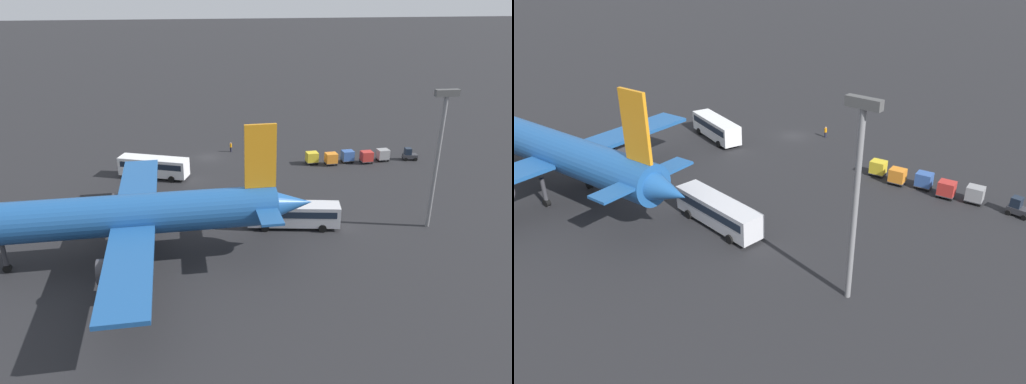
% 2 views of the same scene
% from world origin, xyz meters
% --- Properties ---
extents(ground_plane, '(600.00, 600.00, 0.00)m').
position_xyz_m(ground_plane, '(0.00, 0.00, 0.00)').
color(ground_plane, '#232326').
extents(airplane, '(42.41, 36.34, 15.15)m').
position_xyz_m(airplane, '(9.86, 33.82, 5.70)').
color(airplane, '#1E5193').
rests_on(airplane, ground).
extents(shuttle_bus_near, '(11.21, 6.15, 3.25)m').
position_xyz_m(shuttle_bus_near, '(8.68, 8.44, 1.94)').
color(shuttle_bus_near, white).
rests_on(shuttle_bus_near, ground).
extents(shuttle_bus_far, '(11.75, 4.30, 3.14)m').
position_xyz_m(shuttle_bus_far, '(-10.05, 27.56, 1.89)').
color(shuttle_bus_far, silver).
rests_on(shuttle_bus_far, ground).
extents(baggage_tug, '(2.51, 1.83, 2.10)m').
position_xyz_m(baggage_tug, '(-34.44, 5.16, 0.94)').
color(baggage_tug, '#333338').
rests_on(baggage_tug, ground).
extents(worker_person, '(0.38, 0.38, 1.74)m').
position_xyz_m(worker_person, '(-4.15, -2.61, 0.87)').
color(worker_person, '#1E1E2D').
rests_on(worker_person, ground).
extents(cargo_cart_grey, '(2.14, 1.85, 2.06)m').
position_xyz_m(cargo_cart_grey, '(-29.70, 5.21, 1.19)').
color(cargo_cart_grey, '#38383D').
rests_on(cargo_cart_grey, ground).
extents(cargo_cart_red, '(2.14, 1.85, 2.06)m').
position_xyz_m(cargo_cart_red, '(-26.60, 5.93, 1.19)').
color(cargo_cart_red, '#38383D').
rests_on(cargo_cart_red, ground).
extents(cargo_cart_blue, '(2.14, 1.85, 2.06)m').
position_xyz_m(cargo_cart_blue, '(-23.51, 5.22, 1.19)').
color(cargo_cart_blue, '#38383D').
rests_on(cargo_cart_blue, ground).
extents(cargo_cart_orange, '(2.14, 1.85, 2.06)m').
position_xyz_m(cargo_cart_orange, '(-20.41, 6.13, 1.19)').
color(cargo_cart_orange, '#38383D').
rests_on(cargo_cart_orange, ground).
extents(cargo_cart_yellow, '(2.14, 1.85, 2.06)m').
position_xyz_m(cargo_cart_yellow, '(-17.31, 5.30, 1.19)').
color(cargo_cart_yellow, '#38383D').
rests_on(cargo_cart_yellow, ground).
extents(light_pole, '(2.80, 0.70, 17.46)m').
position_xyz_m(light_pole, '(-27.00, 29.34, 10.72)').
color(light_pole, slate).
rests_on(light_pole, ground).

